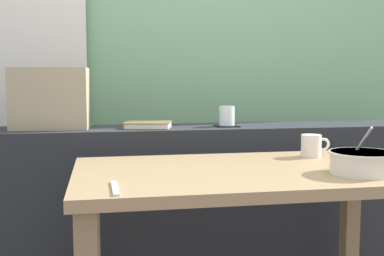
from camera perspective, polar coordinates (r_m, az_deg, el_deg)
outdoor_backdrop at (r=2.79m, az=-0.79°, el=14.07°), size 4.80×0.08×2.80m
curtain_left_panel at (r=2.66m, az=-18.50°, el=10.92°), size 0.56×0.06×2.50m
dark_console_ledge at (r=2.26m, az=1.87°, el=-9.76°), size 2.80×0.31×0.79m
breakfast_table at (r=1.65m, az=6.68°, el=-8.58°), size 1.15×0.65×0.71m
coaster_square at (r=2.18m, az=4.12°, el=0.25°), size 0.10×0.10×0.00m
juice_glass at (r=2.17m, az=4.12°, el=1.33°), size 0.07×0.07×0.09m
closed_book at (r=2.12m, az=-5.24°, el=0.37°), size 0.23×0.20×0.03m
throw_pillow at (r=2.14m, az=-16.38°, el=3.35°), size 0.33×0.17×0.26m
soup_bowl at (r=1.60m, az=19.38°, el=-3.89°), size 0.21×0.21×0.15m
fork_utensil at (r=1.33m, az=-9.06°, el=-6.99°), size 0.02×0.17×0.01m
ceramic_mug at (r=1.89m, az=13.91°, el=-2.04°), size 0.11×0.08×0.08m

